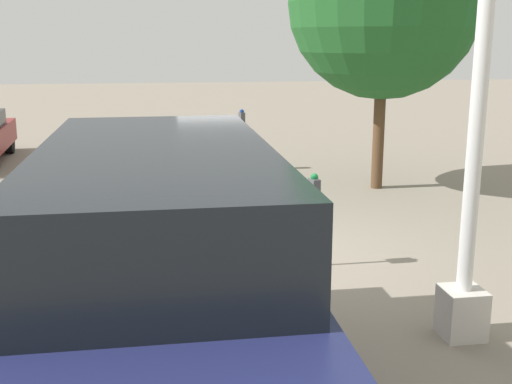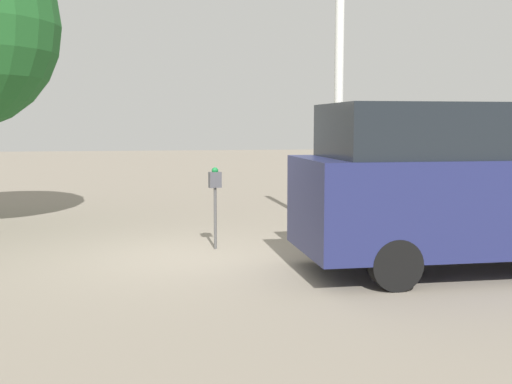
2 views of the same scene
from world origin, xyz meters
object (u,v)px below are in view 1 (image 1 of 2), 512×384
at_px(parking_meter_far, 242,125).
at_px(street_tree, 384,3).
at_px(parked_van, 160,278).
at_px(parking_meter_near, 314,198).
at_px(fire_hydrant, 246,156).
at_px(lamp_post, 473,175).

height_order(parking_meter_far, street_tree, street_tree).
xyz_separation_m(parked_van, street_tree, (-8.09, 4.74, 2.66)).
bearing_deg(parked_van, parking_meter_far, 168.58).
distance_m(parked_van, street_tree, 9.74).
bearing_deg(parking_meter_far, parking_meter_near, -10.88).
height_order(parking_meter_near, parked_van, parked_van).
height_order(parked_van, fire_hydrant, parked_van).
relative_size(parked_van, fire_hydrant, 6.39).
xyz_separation_m(parking_meter_far, street_tree, (2.39, 2.66, 2.80)).
xyz_separation_m(parking_meter_near, parked_van, (3.44, -2.17, 0.25)).
relative_size(parking_meter_near, parking_meter_far, 0.90).
bearing_deg(parked_van, street_tree, 149.45).
height_order(lamp_post, parked_van, lamp_post).
distance_m(parking_meter_near, street_tree, 6.06).
relative_size(street_tree, fire_hydrant, 7.49).
distance_m(parking_meter_far, parked_van, 10.68).
relative_size(parking_meter_near, fire_hydrant, 1.73).
bearing_deg(parking_meter_far, fire_hydrant, 5.15).
bearing_deg(fire_hydrant, parking_meter_far, -163.33).
distance_m(parked_van, fire_hydrant, 10.51).
bearing_deg(lamp_post, parking_meter_near, -156.24).
xyz_separation_m(lamp_post, parked_van, (1.01, -3.24, -0.56)).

